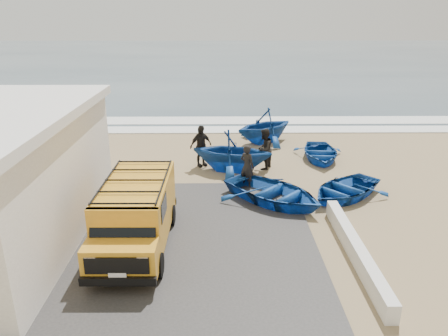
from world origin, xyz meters
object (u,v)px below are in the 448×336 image
object	(u,v)px
boat_far_left	(264,126)
van	(136,212)
parapet	(356,250)
boat_near_right	(345,189)
boat_mid_left	(232,151)
fisherman_back	(201,146)
fisherman_middle	(264,149)
fisherman_front	(247,166)
boat_mid_right	(320,153)
boat_near_left	(273,192)

from	to	relation	value
boat_far_left	van	bearing A→B (deg)	-59.05
parapet	boat_near_right	distance (m)	4.62
boat_mid_left	boat_far_left	world-z (taller)	boat_far_left
boat_mid_left	fisherman_back	distance (m)	1.62
boat_near_right	parapet	bearing A→B (deg)	-51.98
boat_near_right	fisherman_middle	world-z (taller)	fisherman_middle
fisherman_front	fisherman_back	world-z (taller)	fisherman_back
boat_mid_left	fisherman_back	bearing A→B (deg)	76.80
boat_mid_right	boat_far_left	world-z (taller)	boat_far_left
boat_mid_right	fisherman_front	distance (m)	5.26
van	boat_mid_left	distance (m)	7.53
boat_near_left	fisherman_front	xyz separation A→B (m)	(-0.92, 1.63, 0.49)
boat_near_left	fisherman_back	distance (m)	5.26
fisherman_middle	boat_near_right	bearing A→B (deg)	67.28
fisherman_middle	boat_far_left	bearing A→B (deg)	-158.41
parapet	boat_far_left	distance (m)	12.46
boat_mid_left	fisherman_front	distance (m)	2.06
parapet	fisherman_middle	xyz separation A→B (m)	(-1.98, 7.97, 0.69)
boat_mid_right	fisherman_back	bearing A→B (deg)	-166.78
boat_near_left	boat_mid_right	world-z (taller)	boat_near_left
van	boat_mid_right	size ratio (longest dim) A/B	1.46
fisherman_front	fisherman_back	size ratio (longest dim) A/B	0.93
van	fisherman_middle	distance (m)	8.52
boat_far_left	fisherman_front	distance (m)	6.79
parapet	boat_near_left	size ratio (longest dim) A/B	1.43
fisherman_front	boat_mid_left	bearing A→B (deg)	-31.70
boat_mid_left	fisherman_middle	distance (m)	1.53
parapet	fisherman_middle	size ratio (longest dim) A/B	3.12
boat_near_right	fisherman_back	size ratio (longest dim) A/B	1.80
boat_near_left	boat_mid_left	bearing A→B (deg)	66.18
van	boat_mid_left	world-z (taller)	van
parapet	boat_mid_right	bearing A→B (deg)	84.14
van	fisherman_back	size ratio (longest dim) A/B	2.53
boat_near_left	boat_near_right	xyz separation A→B (m)	(2.88, 0.47, -0.06)
boat_far_left	fisherman_back	bearing A→B (deg)	-75.74
parapet	fisherman_front	xyz separation A→B (m)	(-2.91, 5.69, 0.65)
boat_mid_right	boat_near_left	bearing A→B (deg)	-114.57
boat_far_left	fisherman_back	distance (m)	5.22
parapet	boat_near_left	world-z (taller)	boat_near_left
parapet	boat_near_left	xyz separation A→B (m)	(-1.99, 4.06, 0.16)
parapet	boat_mid_left	xyz separation A→B (m)	(-3.49, 7.67, 0.69)
boat_near_left	fisherman_middle	distance (m)	3.94
boat_near_left	fisherman_front	bearing A→B (deg)	73.01
boat_far_left	fisherman_front	world-z (taller)	boat_far_left
boat_near_right	boat_mid_left	size ratio (longest dim) A/B	0.98
van	boat_near_right	xyz separation A→B (m)	(7.54, 3.69, -0.79)
boat_mid_left	fisherman_middle	size ratio (longest dim) A/B	1.90
van	boat_mid_right	bearing A→B (deg)	48.28
parapet	fisherman_middle	bearing A→B (deg)	103.97
boat_mid_right	boat_far_left	size ratio (longest dim) A/B	0.94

